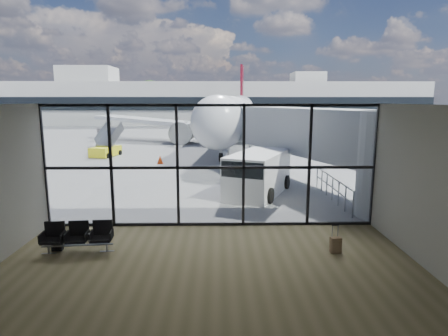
{
  "coord_description": "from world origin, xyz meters",
  "views": [
    {
      "loc": [
        0.27,
        -13.38,
        4.61
      ],
      "look_at": [
        0.54,
        3.0,
        1.64
      ],
      "focal_mm": 30.0,
      "sensor_mm": 36.0,
      "label": 1
    }
  ],
  "objects_px": {
    "backpack": "(57,244)",
    "airliner": "(234,115)",
    "seating_row": "(78,235)",
    "suitcase": "(336,245)",
    "mobile_stairs": "(106,150)",
    "belt_loader": "(105,144)",
    "service_van": "(258,173)"
  },
  "relations": [
    {
      "from": "seating_row",
      "to": "service_van",
      "type": "bearing_deg",
      "value": 43.58
    },
    {
      "from": "airliner",
      "to": "mobile_stairs",
      "type": "bearing_deg",
      "value": -127.86
    },
    {
      "from": "backpack",
      "to": "airliner",
      "type": "bearing_deg",
      "value": 74.68
    },
    {
      "from": "suitcase",
      "to": "service_van",
      "type": "relative_size",
      "value": 0.17
    },
    {
      "from": "backpack",
      "to": "mobile_stairs",
      "type": "relative_size",
      "value": 0.13
    },
    {
      "from": "backpack",
      "to": "service_van",
      "type": "distance_m",
      "value": 9.93
    },
    {
      "from": "belt_loader",
      "to": "mobile_stairs",
      "type": "bearing_deg",
      "value": -92.05
    },
    {
      "from": "airliner",
      "to": "service_van",
      "type": "relative_size",
      "value": 7.41
    },
    {
      "from": "seating_row",
      "to": "airliner",
      "type": "distance_m",
      "value": 32.31
    },
    {
      "from": "suitcase",
      "to": "backpack",
      "type": "bearing_deg",
      "value": 172.97
    },
    {
      "from": "suitcase",
      "to": "mobile_stairs",
      "type": "xyz_separation_m",
      "value": [
        -12.94,
        20.38,
        0.28
      ]
    },
    {
      "from": "suitcase",
      "to": "airliner",
      "type": "bearing_deg",
      "value": 88.22
    },
    {
      "from": "seating_row",
      "to": "belt_loader",
      "type": "xyz_separation_m",
      "value": [
        -6.09,
        23.51,
        0.12
      ]
    },
    {
      "from": "seating_row",
      "to": "mobile_stairs",
      "type": "relative_size",
      "value": 0.61
    },
    {
      "from": "mobile_stairs",
      "to": "backpack",
      "type": "bearing_deg",
      "value": -63.44
    },
    {
      "from": "backpack",
      "to": "suitcase",
      "type": "bearing_deg",
      "value": -5.19
    },
    {
      "from": "seating_row",
      "to": "suitcase",
      "type": "height_order",
      "value": "seating_row"
    },
    {
      "from": "suitcase",
      "to": "service_van",
      "type": "distance_m",
      "value": 7.57
    },
    {
      "from": "backpack",
      "to": "service_van",
      "type": "relative_size",
      "value": 0.09
    },
    {
      "from": "seating_row",
      "to": "suitcase",
      "type": "bearing_deg",
      "value": -6.85
    },
    {
      "from": "airliner",
      "to": "service_van",
      "type": "height_order",
      "value": "airliner"
    },
    {
      "from": "seating_row",
      "to": "service_van",
      "type": "height_order",
      "value": "service_van"
    },
    {
      "from": "airliner",
      "to": "service_van",
      "type": "bearing_deg",
      "value": -83.38
    },
    {
      "from": "suitcase",
      "to": "belt_loader",
      "type": "xyz_separation_m",
      "value": [
        -13.99,
        23.79,
        0.38
      ]
    },
    {
      "from": "belt_loader",
      "to": "mobile_stairs",
      "type": "distance_m",
      "value": 3.57
    },
    {
      "from": "backpack",
      "to": "mobile_stairs",
      "type": "bearing_deg",
      "value": 99.21
    },
    {
      "from": "suitcase",
      "to": "seating_row",
      "type": "bearing_deg",
      "value": 173.14
    },
    {
      "from": "backpack",
      "to": "suitcase",
      "type": "distance_m",
      "value": 8.6
    },
    {
      "from": "mobile_stairs",
      "to": "suitcase",
      "type": "bearing_deg",
      "value": -43.26
    },
    {
      "from": "service_van",
      "to": "belt_loader",
      "type": "distance_m",
      "value": 20.57
    },
    {
      "from": "seating_row",
      "to": "mobile_stairs",
      "type": "bearing_deg",
      "value": 99.21
    },
    {
      "from": "mobile_stairs",
      "to": "seating_row",
      "type": "bearing_deg",
      "value": -61.62
    }
  ]
}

